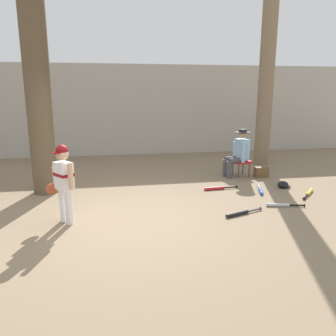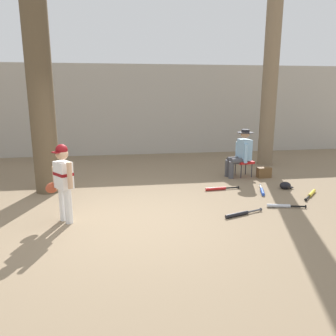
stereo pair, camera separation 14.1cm
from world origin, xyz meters
name	(u,v)px [view 2 (the right image)]	position (x,y,z in m)	size (l,w,h in m)	color
ground_plane	(129,223)	(0.00, 0.00, 0.00)	(60.00, 60.00, 0.00)	#7F6B51
concrete_back_wall	(121,110)	(0.00, 6.31, 1.50)	(18.00, 0.36, 3.00)	#ADA89E
tree_near_player	(39,74)	(-1.66, 2.07, 2.45)	(0.74, 0.74, 5.63)	brown
tree_behind_spectator	(270,80)	(4.18, 3.96, 2.43)	(0.67, 0.67, 5.54)	#7F6B51
young_ballplayer	(63,178)	(-1.04, 0.23, 0.74)	(0.53, 0.50, 1.31)	white
folding_stool	(244,162)	(3.01, 2.67, 0.36)	(0.45, 0.45, 0.41)	red
seated_spectator	(241,152)	(2.92, 2.66, 0.64)	(0.68, 0.54, 1.20)	#47474C
handbag_beside_stool	(264,173)	(3.48, 2.46, 0.13)	(0.34, 0.18, 0.26)	brown
bat_black_composite	(240,214)	(1.93, 0.04, 0.03)	(0.77, 0.33, 0.07)	black
bat_blue_youth	(262,191)	(2.90, 1.28, 0.03)	(0.29, 0.71, 0.07)	#2347AD
bat_red_barrel	(218,189)	(2.02, 1.59, 0.03)	(0.78, 0.12, 0.07)	red
bat_aluminum_silver	(282,206)	(2.86, 0.32, 0.03)	(0.71, 0.23, 0.07)	#B7BCC6
bat_yellow_trainer	(311,194)	(3.83, 0.92, 0.03)	(0.58, 0.60, 0.07)	yellow
batting_helmet_black	(285,186)	(3.53, 1.46, 0.07)	(0.29, 0.22, 0.17)	black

